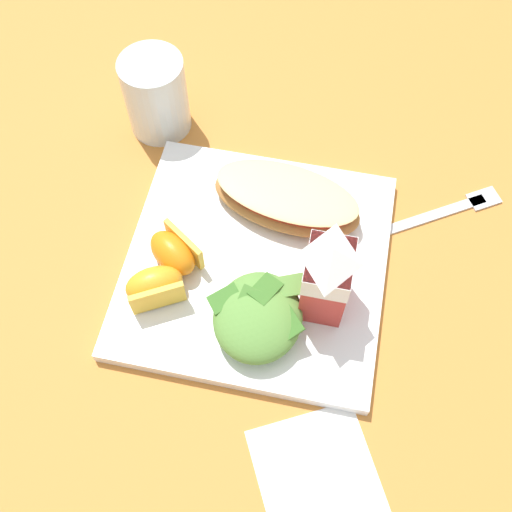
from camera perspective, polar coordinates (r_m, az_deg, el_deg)
The scene contains 10 objects.
ground at distance 0.68m, azimuth 0.00°, elevation -1.05°, with size 3.00×3.00×0.00m, color #C67A33.
white_plate at distance 0.67m, azimuth 0.00°, elevation -0.73°, with size 0.28×0.28×0.02m, color white.
cheesy_pizza_bread at distance 0.68m, azimuth 2.88°, elevation 5.35°, with size 0.10×0.18×0.04m.
green_salad_pile at distance 0.61m, azimuth 0.20°, elevation -5.68°, with size 0.10×0.10×0.04m.
milk_carton at distance 0.59m, azimuth 6.69°, elevation -1.69°, with size 0.06×0.04×0.11m.
orange_wedge_front at distance 0.65m, azimuth -7.69°, elevation 0.37°, with size 0.06×0.07×0.04m.
orange_wedge_middle at distance 0.64m, azimuth -9.47°, elevation -2.79°, with size 0.06×0.07×0.04m.
paper_napkin at distance 0.61m, azimuth 5.65°, elevation -19.51°, with size 0.11×0.11×0.00m, color white.
metal_fork at distance 0.74m, azimuth 16.78°, elevation 3.89°, with size 0.11×0.17×0.01m.
drinking_clear_cup at distance 0.77m, azimuth -9.35°, elevation 14.63°, with size 0.08×0.08×0.10m, color silver.
Camera 1 is at (0.31, 0.06, 0.60)m, focal length 42.73 mm.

